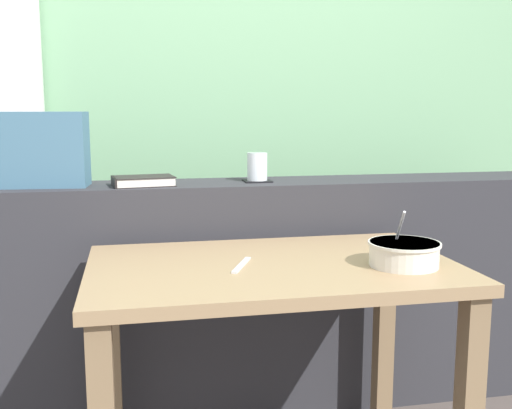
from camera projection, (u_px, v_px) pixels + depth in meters
The scene contains 9 objects.
outdoor_backdrop at pixel (204, 55), 2.75m from camera, with size 4.80×0.08×2.80m, color #7AAD7F.
dark_console_ledge at pixel (225, 297), 2.31m from camera, with size 2.80×0.30×0.89m, color #2D2D33.
breakfast_table at pixel (272, 303), 1.77m from camera, with size 1.06×0.67×0.72m.
coaster_square at pixel (257, 181), 2.26m from camera, with size 0.10×0.10×0.01m, color black.
juice_glass at pixel (257, 168), 2.25m from camera, with size 0.08×0.08×0.10m.
closed_book at pixel (143, 181), 2.14m from camera, with size 0.23×0.17×0.03m.
throw_pillow at pixel (40, 149), 2.10m from camera, with size 0.32×0.14×0.26m, color #426B84.
soup_bowl at pixel (404, 254), 1.71m from camera, with size 0.20×0.20×0.16m.
fork_utensil at pixel (242, 265), 1.71m from camera, with size 0.02×0.17×0.01m, color silver.
Camera 1 is at (-0.33, -1.66, 1.16)m, focal length 42.39 mm.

